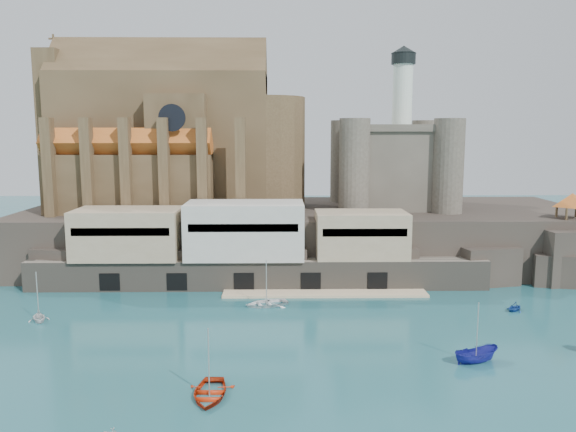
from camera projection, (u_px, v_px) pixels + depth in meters
The scene contains 12 objects.
ground at pixel (320, 339), 64.87m from camera, with size 300.00×300.00×0.00m, color #1A4F57.
promontory at pixel (304, 235), 103.09m from camera, with size 100.00×36.00×10.00m.
quay at pixel (244, 247), 86.66m from camera, with size 70.00×12.00×13.05m.
church at pixel (173, 141), 102.69m from camera, with size 47.00×25.93×30.51m.
castle_keep at pixel (392, 162), 103.03m from camera, with size 21.20×21.20×29.30m.
rock_outcrop at pixel (569, 255), 90.42m from camera, with size 14.50×10.50×8.70m.
pavilion at pixel (572, 202), 89.30m from camera, with size 6.40×6.40×5.40m.
boat_0 at pixel (209, 396), 50.67m from camera, with size 4.45×1.29×6.23m, color #BB290B.
boat_2 at pixel (476, 362), 58.23m from camera, with size 1.92×1.97×5.11m, color navy.
boat_4 at pixel (39, 321), 70.91m from camera, with size 2.97×1.81×3.44m, color silver.
boat_6 at pixel (267, 305), 77.41m from camera, with size 4.27×1.24×5.98m, color white.
boat_7 at pixel (514, 311), 75.13m from camera, with size 2.54×1.55×2.94m, color navy.
Camera 1 is at (-4.54, -62.03, 23.57)m, focal length 35.00 mm.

